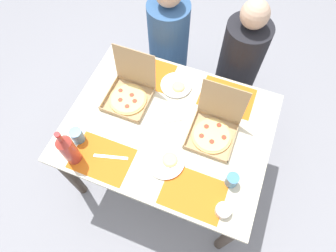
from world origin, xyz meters
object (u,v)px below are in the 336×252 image
plate_middle (176,85)px  diner_right_seat (236,72)px  pizza_box_corner_right (129,92)px  cup_dark (77,136)px  soda_bottle (68,149)px  condiment_bowl (223,210)px  diner_left_seat (168,52)px  pizza_box_corner_left (214,128)px  cup_red (232,180)px  plate_near_right (166,161)px

plate_middle → diner_right_seat: (0.35, 0.45, -0.22)m
pizza_box_corner_right → cup_dark: (-0.16, -0.41, 0.00)m
pizza_box_corner_right → cup_dark: pizza_box_corner_right is taller
soda_bottle → diner_right_seat: 1.43m
plate_middle → condiment_bowl: 0.88m
condiment_bowl → diner_right_seat: size_ratio=0.07×
cup_dark → diner_left_seat: diner_left_seat is taller
cup_dark → soda_bottle: bearing=-73.4°
pizza_box_corner_left → plate_middle: pizza_box_corner_left is taller
cup_red → condiment_bowl: bearing=-89.0°
condiment_bowl → cup_red: bearing=91.0°
plate_near_right → soda_bottle: size_ratio=0.72×
plate_middle → cup_red: bearing=-44.7°
pizza_box_corner_right → cup_red: pizza_box_corner_right is taller
cup_red → diner_right_seat: 1.03m
cup_red → diner_right_seat: bearing=100.5°
pizza_box_corner_left → condiment_bowl: size_ratio=3.65×
plate_near_right → diner_right_seat: 1.04m
plate_middle → cup_dark: size_ratio=2.14×
cup_dark → diner_right_seat: size_ratio=0.08×
cup_dark → condiment_bowl: (0.96, -0.10, -0.03)m
soda_bottle → condiment_bowl: size_ratio=3.68×
cup_dark → plate_middle: bearing=54.7°
pizza_box_corner_right → soda_bottle: size_ratio=1.00×
cup_dark → condiment_bowl: bearing=-6.1°
condiment_bowl → diner_right_seat: diner_right_seat is taller
cup_red → condiment_bowl: 0.18m
pizza_box_corner_right → plate_middle: (0.26, 0.19, -0.04)m
diner_right_seat → soda_bottle: bearing=-122.3°
pizza_box_corner_right → cup_dark: 0.44m
plate_middle → cup_red: size_ratio=2.45×
pizza_box_corner_left → plate_middle: 0.42m
pizza_box_corner_left → cup_red: bearing=-55.4°
soda_bottle → condiment_bowl: bearing=1.2°
pizza_box_corner_left → cup_red: (0.19, -0.28, -0.01)m
pizza_box_corner_right → diner_left_seat: (0.03, 0.64, -0.26)m
soda_bottle → cup_dark: size_ratio=3.20×
cup_red → plate_middle: bearing=135.3°
diner_right_seat → pizza_box_corner_right: bearing=-133.8°
plate_middle → soda_bottle: (-0.39, -0.72, 0.12)m
plate_near_right → cup_red: (0.40, 0.02, 0.03)m
cup_red → diner_left_seat: size_ratio=0.07×
cup_dark → diner_left_seat: size_ratio=0.08×
plate_middle → soda_bottle: soda_bottle is taller
pizza_box_corner_left → soda_bottle: soda_bottle is taller
diner_left_seat → diner_right_seat: bearing=0.0°
diner_left_seat → plate_near_right: bearing=-69.7°
plate_near_right → condiment_bowl: (0.40, -0.16, 0.01)m
plate_middle → cup_red: cup_red is taller
cup_dark → diner_left_seat: 1.10m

